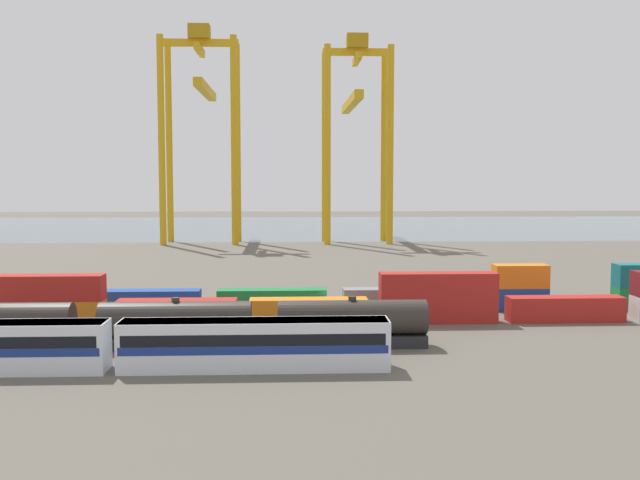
{
  "coord_description": "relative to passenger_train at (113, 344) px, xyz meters",
  "views": [
    {
      "loc": [
        -4.86,
        -79.0,
        14.91
      ],
      "look_at": [
        -0.35,
        20.72,
        6.43
      ],
      "focal_mm": 40.86,
      "sensor_mm": 36.0,
      "label": 1
    }
  ],
  "objects": [
    {
      "name": "shipping_container_15",
      "position": [
        39.77,
        24.3,
        1.76
      ],
      "size": [
        6.04,
        2.44,
        2.6
      ],
      "primitive_type": "cube",
      "color": "orange",
      "rests_on": "shipping_container_14"
    },
    {
      "name": "shipping_container_12",
      "position": [
        11.78,
        24.3,
        -0.84
      ],
      "size": [
        12.1,
        2.44,
        2.6
      ],
      "primitive_type": "cube",
      "color": "#197538",
      "rests_on": "ground_plane"
    },
    {
      "name": "shipping_container_4",
      "position": [
        29.07,
        17.82,
        -0.84
      ],
      "size": [
        12.1,
        2.44,
        2.6
      ],
      "primitive_type": "cube",
      "color": "#AD211C",
      "rests_on": "ground_plane"
    },
    {
      "name": "shipping_container_6",
      "position": [
        42.47,
        17.82,
        -0.84
      ],
      "size": [
        12.1,
        2.44,
        2.6
      ],
      "primitive_type": "cube",
      "color": "#AD211C",
      "rests_on": "ground_plane"
    },
    {
      "name": "shipping_container_14",
      "position": [
        39.77,
        24.3,
        -0.84
      ],
      "size": [
        6.04,
        2.44,
        2.6
      ],
      "primitive_type": "cube",
      "color": "#1C4299",
      "rests_on": "ground_plane"
    },
    {
      "name": "gantry_crane_central",
      "position": [
        29.62,
        116.23,
        26.63
      ],
      "size": [
        15.75,
        39.81,
        47.74
      ],
      "color": "gold",
      "rests_on": "ground_plane"
    },
    {
      "name": "passenger_train",
      "position": [
        0.0,
        0.0,
        0.0
      ],
      "size": [
        42.83,
        3.14,
        3.9
      ],
      "color": "silver",
      "rests_on": "ground_plane"
    },
    {
      "name": "shipping_container_10",
      "position": [
        -16.21,
        24.3,
        -0.84
      ],
      "size": [
        6.04,
        2.44,
        2.6
      ],
      "primitive_type": "cube",
      "color": "maroon",
      "rests_on": "ground_plane"
    },
    {
      "name": "ground_plane",
      "position": [
        18.36,
        62.98,
        -2.14
      ],
      "size": [
        420.0,
        420.0,
        0.0
      ],
      "primitive_type": "plane",
      "color": "#5B564C"
    },
    {
      "name": "shipping_container_5",
      "position": [
        29.07,
        17.82,
        1.76
      ],
      "size": [
        12.1,
        2.44,
        2.6
      ],
      "primitive_type": "cube",
      "color": "#AD211C",
      "rests_on": "shipping_container_4"
    },
    {
      "name": "shipping_container_1",
      "position": [
        -11.15,
        17.82,
        1.76
      ],
      "size": [
        12.1,
        2.44,
        2.6
      ],
      "primitive_type": "cube",
      "color": "#AD211C",
      "rests_on": "shipping_container_0"
    },
    {
      "name": "shipping_container_13",
      "position": [
        25.78,
        24.3,
        -0.84
      ],
      "size": [
        12.1,
        2.44,
        2.6
      ],
      "primitive_type": "cube",
      "color": "slate",
      "rests_on": "ground_plane"
    },
    {
      "name": "shipping_container_2",
      "position": [
        2.26,
        17.82,
        -0.84
      ],
      "size": [
        12.1,
        2.44,
        2.6
      ],
      "primitive_type": "cube",
      "color": "#AD211C",
      "rests_on": "ground_plane"
    },
    {
      "name": "gantry_crane_west",
      "position": [
        -6.24,
        115.19,
        27.75
      ],
      "size": [
        17.65,
        33.79,
        49.54
      ],
      "color": "gold",
      "rests_on": "ground_plane"
    },
    {
      "name": "freight_tank_row",
      "position": [
        3.71,
        7.38,
        0.01
      ],
      "size": [
        44.19,
        3.06,
        4.52
      ],
      "color": "#232326",
      "rests_on": "ground_plane"
    },
    {
      "name": "shipping_container_0",
      "position": [
        -11.15,
        17.82,
        -0.84
      ],
      "size": [
        12.1,
        2.44,
        2.6
      ],
      "primitive_type": "cube",
      "color": "orange",
      "rests_on": "ground_plane"
    },
    {
      "name": "shipping_container_11",
      "position": [
        -2.22,
        24.3,
        -0.84
      ],
      "size": [
        12.1,
        2.44,
        2.6
      ],
      "primitive_type": "cube",
      "color": "#1C4299",
      "rests_on": "ground_plane"
    },
    {
      "name": "harbour_water",
      "position": [
        18.36,
        168.66,
        -2.14
      ],
      "size": [
        400.0,
        110.0,
        0.01
      ],
      "primitive_type": "cube",
      "color": "slate",
      "rests_on": "ground_plane"
    },
    {
      "name": "shipping_container_3",
      "position": [
        15.66,
        17.82,
        -0.84
      ],
      "size": [
        12.1,
        2.44,
        2.6
      ],
      "primitive_type": "cube",
      "color": "orange",
      "rests_on": "ground_plane"
    }
  ]
}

